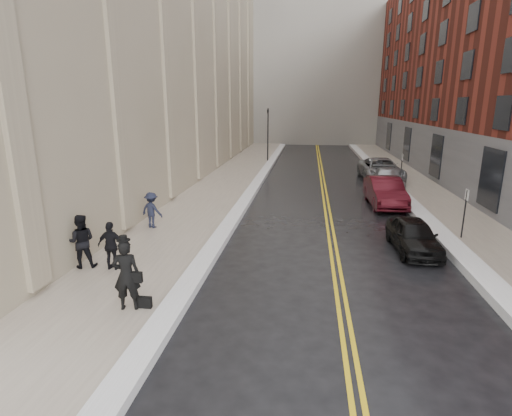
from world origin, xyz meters
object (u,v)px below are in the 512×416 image
(car_black, at_px, (413,235))
(car_silver_far, at_px, (381,170))
(pedestrian_c, at_px, (112,246))
(pedestrian_b, at_px, (152,210))
(pedestrian_main, at_px, (126,275))
(car_maroon, at_px, (385,192))
(car_silver_near, at_px, (387,178))
(pedestrian_a, at_px, (81,241))

(car_black, distance_m, car_silver_far, 15.22)
(pedestrian_c, bearing_deg, pedestrian_b, -82.76)
(pedestrian_main, bearing_deg, car_maroon, -136.34)
(car_silver_near, bearing_deg, pedestrian_main, -116.30)
(car_black, distance_m, pedestrian_a, 12.28)
(car_silver_far, relative_size, pedestrian_main, 2.99)
(car_maroon, relative_size, pedestrian_a, 2.61)
(pedestrian_a, bearing_deg, car_silver_near, -148.81)
(car_maroon, distance_m, pedestrian_c, 15.39)
(car_maroon, xyz_separation_m, car_silver_far, (1.06, 7.79, 0.02))
(pedestrian_main, distance_m, pedestrian_a, 3.81)
(car_silver_near, relative_size, pedestrian_a, 2.46)
(car_silver_near, bearing_deg, pedestrian_a, -126.66)
(car_maroon, xyz_separation_m, pedestrian_c, (-10.84, -10.92, 0.18))
(car_maroon, distance_m, car_silver_far, 7.86)
(car_black, relative_size, pedestrian_a, 2.02)
(car_silver_near, height_order, car_silver_far, car_silver_far)
(pedestrian_c, bearing_deg, car_silver_near, -125.05)
(pedestrian_a, bearing_deg, pedestrian_b, -117.37)
(pedestrian_a, bearing_deg, pedestrian_c, 158.54)
(car_black, distance_m, pedestrian_c, 11.24)
(pedestrian_b, relative_size, pedestrian_c, 0.98)
(pedestrian_main, bearing_deg, car_silver_near, -130.96)
(car_silver_near, relative_size, pedestrian_main, 2.32)
(pedestrian_a, xyz_separation_m, pedestrian_b, (0.63, 4.68, -0.12))
(pedestrian_main, distance_m, pedestrian_b, 7.56)
(car_silver_near, bearing_deg, car_black, -93.20)
(car_black, xyz_separation_m, pedestrian_c, (-10.66, -3.54, 0.34))
(car_silver_near, bearing_deg, car_silver_far, 92.49)
(car_black, bearing_deg, pedestrian_b, 171.12)
(car_black, relative_size, pedestrian_c, 2.26)
(car_maroon, xyz_separation_m, pedestrian_a, (-11.94, -10.89, 0.28))
(car_silver_near, xyz_separation_m, pedestrian_main, (-10.18, -18.53, 0.48))
(car_silver_far, bearing_deg, car_maroon, -99.99)
(car_silver_near, xyz_separation_m, pedestrian_c, (-11.90, -16.01, 0.32))
(car_silver_far, height_order, pedestrian_c, pedestrian_c)
(car_black, bearing_deg, pedestrian_c, -164.46)
(car_silver_near, relative_size, pedestrian_b, 2.82)
(car_silver_far, height_order, pedestrian_b, pedestrian_b)
(pedestrian_main, relative_size, pedestrian_c, 1.19)
(pedestrian_b, bearing_deg, car_silver_near, -120.58)
(car_black, bearing_deg, pedestrian_a, -166.24)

